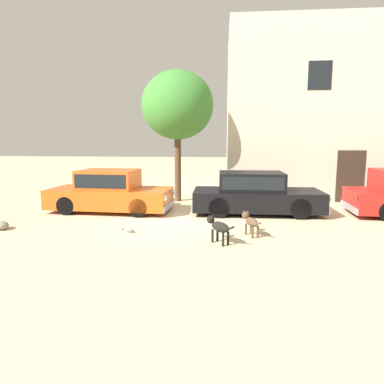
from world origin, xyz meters
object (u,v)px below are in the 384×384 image
(parked_sedan_nearest, at_px, (110,191))
(stray_dog_spotted, at_px, (250,221))
(stray_cat, at_px, (128,229))
(stray_dog_tan, at_px, (218,226))
(parked_sedan_second, at_px, (255,193))
(acacia_tree_left, at_px, (177,106))

(parked_sedan_nearest, distance_m, stray_dog_spotted, 5.44)
(stray_dog_spotted, bearing_deg, parked_sedan_nearest, 36.88)
(stray_dog_spotted, bearing_deg, stray_cat, 65.98)
(stray_dog_spotted, xyz_separation_m, stray_cat, (-3.32, 0.04, -0.32))
(stray_cat, bearing_deg, stray_dog_tan, 32.78)
(stray_dog_spotted, height_order, stray_cat, stray_dog_spotted)
(parked_sedan_nearest, height_order, parked_sedan_second, parked_sedan_nearest)
(parked_sedan_nearest, distance_m, stray_dog_tan, 5.21)
(stray_dog_spotted, bearing_deg, parked_sedan_second, -30.49)
(parked_sedan_nearest, bearing_deg, acacia_tree_left, 50.39)
(parked_sedan_nearest, xyz_separation_m, stray_dog_tan, (3.88, -3.47, -0.30))
(stray_cat, distance_m, acacia_tree_left, 6.28)
(stray_dog_tan, height_order, stray_cat, stray_dog_tan)
(parked_sedan_second, relative_size, stray_cat, 8.30)
(parked_sedan_second, relative_size, stray_dog_tan, 5.41)
(parked_sedan_second, height_order, stray_cat, parked_sedan_second)
(stray_dog_tan, bearing_deg, stray_dog_spotted, -87.90)
(parked_sedan_nearest, height_order, stray_dog_spotted, parked_sedan_nearest)
(stray_dog_spotted, relative_size, stray_dog_tan, 1.13)
(parked_sedan_nearest, distance_m, acacia_tree_left, 4.43)
(parked_sedan_second, height_order, stray_dog_spotted, parked_sedan_second)
(parked_sedan_second, relative_size, acacia_tree_left, 0.85)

